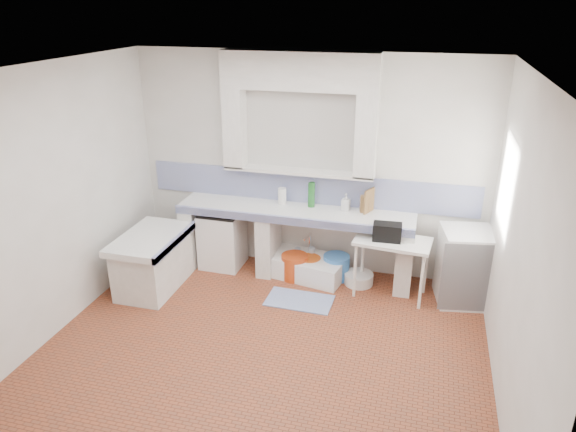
% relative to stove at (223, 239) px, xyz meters
% --- Properties ---
extents(floor, '(4.50, 4.50, 0.00)m').
position_rel_stove_xyz_m(floor, '(1.09, -1.68, -0.37)').
color(floor, brown).
rests_on(floor, ground).
extents(ceiling, '(4.50, 4.50, 0.00)m').
position_rel_stove_xyz_m(ceiling, '(1.09, -1.68, 2.43)').
color(ceiling, silver).
rests_on(ceiling, ground).
extents(wall_back, '(4.50, 0.00, 4.50)m').
position_rel_stove_xyz_m(wall_back, '(1.09, 0.32, 1.03)').
color(wall_back, silver).
rests_on(wall_back, ground).
extents(wall_front, '(4.50, 0.00, 4.50)m').
position_rel_stove_xyz_m(wall_front, '(1.09, -3.68, 1.03)').
color(wall_front, silver).
rests_on(wall_front, ground).
extents(wall_left, '(0.00, 4.50, 4.50)m').
position_rel_stove_xyz_m(wall_left, '(-1.16, -1.68, 1.03)').
color(wall_left, silver).
rests_on(wall_left, ground).
extents(wall_right, '(0.00, 4.50, 4.50)m').
position_rel_stove_xyz_m(wall_right, '(3.34, -1.68, 1.03)').
color(wall_right, silver).
rests_on(wall_right, ground).
extents(alcove_mass, '(1.90, 0.25, 0.45)m').
position_rel_stove_xyz_m(alcove_mass, '(0.99, 0.19, 2.20)').
color(alcove_mass, silver).
rests_on(alcove_mass, ground).
extents(window_frame, '(0.35, 0.86, 1.06)m').
position_rel_stove_xyz_m(window_frame, '(3.52, -0.48, 1.23)').
color(window_frame, '#321B10').
rests_on(window_frame, ground).
extents(lace_valance, '(0.01, 0.84, 0.24)m').
position_rel_stove_xyz_m(lace_valance, '(3.37, -0.48, 1.61)').
color(lace_valance, white).
rests_on(lace_valance, ground).
extents(counter_slab, '(3.00, 0.60, 0.08)m').
position_rel_stove_xyz_m(counter_slab, '(0.99, 0.02, 0.49)').
color(counter_slab, white).
rests_on(counter_slab, ground).
extents(counter_lip, '(3.00, 0.04, 0.10)m').
position_rel_stove_xyz_m(counter_lip, '(0.99, -0.26, 0.49)').
color(counter_lip, navy).
rests_on(counter_lip, ground).
extents(counter_pier_left, '(0.20, 0.55, 0.82)m').
position_rel_stove_xyz_m(counter_pier_left, '(-0.41, 0.02, 0.04)').
color(counter_pier_left, silver).
rests_on(counter_pier_left, ground).
extents(counter_pier_mid, '(0.20, 0.55, 0.82)m').
position_rel_stove_xyz_m(counter_pier_mid, '(0.64, 0.02, 0.04)').
color(counter_pier_mid, silver).
rests_on(counter_pier_mid, ground).
extents(counter_pier_right, '(0.20, 0.55, 0.82)m').
position_rel_stove_xyz_m(counter_pier_right, '(2.39, 0.02, 0.04)').
color(counter_pier_right, silver).
rests_on(counter_pier_right, ground).
extents(peninsula_top, '(0.70, 1.10, 0.08)m').
position_rel_stove_xyz_m(peninsula_top, '(-0.61, -0.78, 0.29)').
color(peninsula_top, white).
rests_on(peninsula_top, ground).
extents(peninsula_base, '(0.60, 1.00, 0.62)m').
position_rel_stove_xyz_m(peninsula_base, '(-0.61, -0.78, -0.06)').
color(peninsula_base, silver).
rests_on(peninsula_base, ground).
extents(peninsula_lip, '(0.04, 1.10, 0.10)m').
position_rel_stove_xyz_m(peninsula_lip, '(-0.28, -0.78, 0.29)').
color(peninsula_lip, navy).
rests_on(peninsula_lip, ground).
extents(backsplash, '(4.27, 0.03, 0.40)m').
position_rel_stove_xyz_m(backsplash, '(1.09, 0.30, 0.73)').
color(backsplash, navy).
rests_on(backsplash, ground).
extents(stove, '(0.54, 0.52, 0.75)m').
position_rel_stove_xyz_m(stove, '(0.00, 0.00, 0.00)').
color(stove, white).
rests_on(stove, ground).
extents(sink, '(1.09, 0.73, 0.24)m').
position_rel_stove_xyz_m(sink, '(1.15, -0.01, -0.25)').
color(sink, white).
rests_on(sink, ground).
extents(side_table, '(0.92, 0.57, 0.04)m').
position_rel_stove_xyz_m(side_table, '(2.24, -0.22, -0.01)').
color(side_table, white).
rests_on(side_table, ground).
extents(fridge, '(0.67, 0.67, 0.90)m').
position_rel_stove_xyz_m(fridge, '(3.09, -0.12, 0.07)').
color(fridge, white).
rests_on(fridge, ground).
extents(bucket_red, '(0.44, 0.44, 0.32)m').
position_rel_stove_xyz_m(bucket_red, '(1.02, -0.11, -0.21)').
color(bucket_red, '#BF3E13').
rests_on(bucket_red, ground).
extents(bucket_orange, '(0.38, 0.38, 0.27)m').
position_rel_stove_xyz_m(bucket_orange, '(1.20, -0.04, -0.24)').
color(bucket_orange, '#DA5715').
rests_on(bucket_orange, ground).
extents(bucket_blue, '(0.39, 0.39, 0.32)m').
position_rel_stove_xyz_m(bucket_blue, '(1.54, 0.02, -0.22)').
color(bucket_blue, '#397FD4').
rests_on(bucket_blue, ground).
extents(basin_white, '(0.47, 0.47, 0.14)m').
position_rel_stove_xyz_m(basin_white, '(1.85, -0.05, -0.30)').
color(basin_white, white).
rests_on(basin_white, ground).
extents(water_bottle_a, '(0.09, 0.09, 0.29)m').
position_rel_stove_xyz_m(water_bottle_a, '(1.00, 0.16, -0.23)').
color(water_bottle_a, silver).
rests_on(water_bottle_a, ground).
extents(water_bottle_b, '(0.09, 0.09, 0.34)m').
position_rel_stove_xyz_m(water_bottle_b, '(1.19, 0.14, -0.21)').
color(water_bottle_b, silver).
rests_on(water_bottle_b, ground).
extents(black_bag, '(0.34, 0.20, 0.21)m').
position_rel_stove_xyz_m(black_bag, '(2.17, -0.24, 0.46)').
color(black_bag, black).
rests_on(black_bag, side_table).
extents(green_bottle_a, '(0.08, 0.08, 0.32)m').
position_rel_stove_xyz_m(green_bottle_a, '(1.16, 0.17, 0.68)').
color(green_bottle_a, '#1F6626').
rests_on(green_bottle_a, counter_slab).
extents(green_bottle_b, '(0.08, 0.08, 0.33)m').
position_rel_stove_xyz_m(green_bottle_b, '(1.18, 0.17, 0.69)').
color(green_bottle_b, '#1F6626').
rests_on(green_bottle_b, counter_slab).
extents(knife_block, '(0.12, 0.11, 0.21)m').
position_rel_stove_xyz_m(knife_block, '(1.84, 0.17, 0.63)').
color(knife_block, olive).
rests_on(knife_block, counter_slab).
extents(cutting_board, '(0.11, 0.21, 0.30)m').
position_rel_stove_xyz_m(cutting_board, '(1.90, 0.17, 0.68)').
color(cutting_board, olive).
rests_on(cutting_board, counter_slab).
extents(paper_towel, '(0.14, 0.14, 0.21)m').
position_rel_stove_xyz_m(paper_towel, '(0.79, 0.17, 0.63)').
color(paper_towel, white).
rests_on(paper_towel, counter_slab).
extents(soap_bottle, '(0.11, 0.11, 0.21)m').
position_rel_stove_xyz_m(soap_bottle, '(1.61, 0.16, 0.63)').
color(soap_bottle, white).
rests_on(soap_bottle, counter_slab).
extents(rug, '(0.80, 0.47, 0.01)m').
position_rel_stove_xyz_m(rug, '(1.22, -0.65, -0.37)').
color(rug, '#2C4294').
rests_on(rug, ground).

